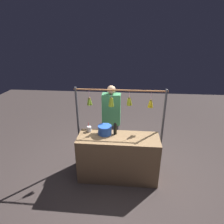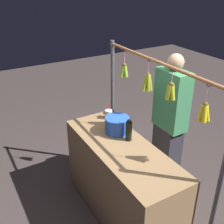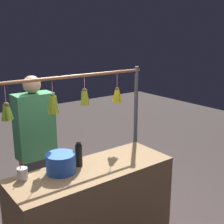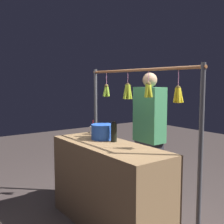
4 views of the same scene
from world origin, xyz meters
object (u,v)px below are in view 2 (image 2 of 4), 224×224
(water_bottle, at_px, (129,131))
(vendor_person, at_px, (169,124))
(drink_cup, at_px, (109,114))
(blue_bucket, at_px, (117,125))

(water_bottle, xyz_separation_m, vendor_person, (0.14, -0.68, -0.18))
(water_bottle, xyz_separation_m, drink_cup, (0.52, -0.06, -0.06))
(drink_cup, xyz_separation_m, vendor_person, (-0.39, -0.61, -0.13))
(blue_bucket, bearing_deg, vendor_person, -95.08)
(drink_cup, bearing_deg, blue_bucket, 166.37)
(water_bottle, height_order, vendor_person, vendor_person)
(water_bottle, height_order, blue_bucket, water_bottle)
(water_bottle, height_order, drink_cup, water_bottle)
(vendor_person, bearing_deg, drink_cup, 57.82)
(blue_bucket, bearing_deg, drink_cup, -13.63)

